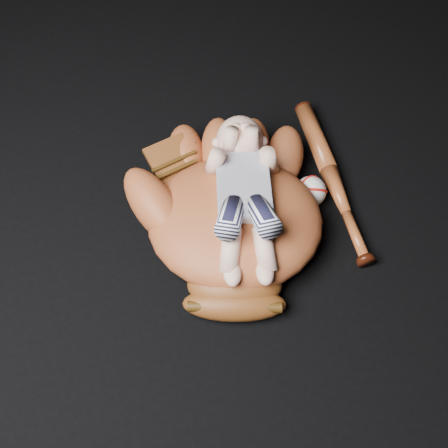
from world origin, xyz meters
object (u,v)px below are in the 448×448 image
object	(u,v)px
baseball_glove	(235,215)
newborn_baby	(245,197)
baseball_bat	(332,179)
baseball	(311,191)

from	to	relation	value
baseball_glove	newborn_baby	bearing A→B (deg)	19.95
newborn_baby	baseball_bat	bearing A→B (deg)	30.98
baseball_bat	newborn_baby	bearing A→B (deg)	-151.62
newborn_baby	baseball	size ratio (longest dim) A/B	5.48
newborn_baby	baseball_bat	size ratio (longest dim) A/B	0.83
newborn_baby	baseball	xyz separation A→B (m)	(0.16, 0.08, -0.10)
newborn_baby	baseball_bat	world-z (taller)	newborn_baby
baseball_glove	newborn_baby	distance (m)	0.06
baseball_glove	baseball	xyz separation A→B (m)	(0.18, 0.08, -0.05)
baseball_glove	baseball_bat	size ratio (longest dim) A/B	1.12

